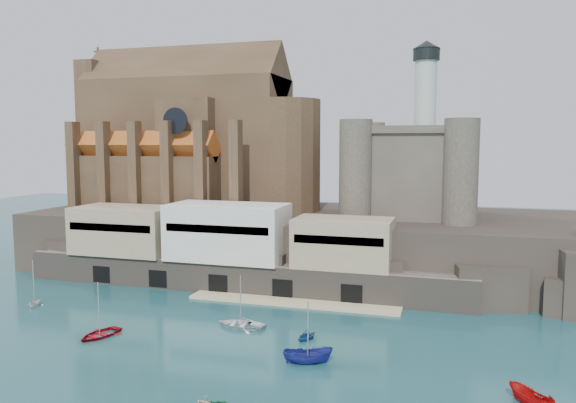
# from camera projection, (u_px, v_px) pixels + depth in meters

# --- Properties ---
(ground) EXTENTS (300.00, 300.00, 0.00)m
(ground) POSITION_uv_depth(u_px,v_px,m) (230.00, 347.00, 61.79)
(ground) COLOR #17474E
(ground) RESTS_ON ground
(promontory) EXTENTS (100.00, 36.00, 10.00)m
(promontory) POSITION_uv_depth(u_px,v_px,m) (315.00, 242.00, 98.84)
(promontory) COLOR black
(promontory) RESTS_ON ground
(quay) EXTENTS (70.00, 12.00, 13.05)m
(quay) POSITION_uv_depth(u_px,v_px,m) (226.00, 249.00, 86.03)
(quay) COLOR #6C6156
(quay) RESTS_ON ground
(church) EXTENTS (47.00, 25.93, 30.51)m
(church) POSITION_uv_depth(u_px,v_px,m) (196.00, 144.00, 106.18)
(church) COLOR #453220
(church) RESTS_ON promontory
(castle_keep) EXTENTS (21.20, 21.20, 29.30)m
(castle_keep) POSITION_uv_depth(u_px,v_px,m) (411.00, 167.00, 94.41)
(castle_keep) COLOR #4B453B
(castle_keep) RESTS_ON promontory
(boat_0) EXTENTS (4.02, 2.08, 5.41)m
(boat_0) POSITION_uv_depth(u_px,v_px,m) (100.00, 336.00, 65.12)
(boat_0) COLOR #9F0712
(boat_0) RESTS_ON ground
(boat_2) EXTENTS (2.47, 2.44, 5.11)m
(boat_2) POSITION_uv_depth(u_px,v_px,m) (308.00, 363.00, 57.22)
(boat_2) COLOR navy
(boat_2) RESTS_ON ground
(boat_4) EXTENTS (3.02, 2.42, 3.05)m
(boat_4) POSITION_uv_depth(u_px,v_px,m) (35.00, 306.00, 77.20)
(boat_4) COLOR silver
(boat_4) RESTS_ON ground
(boat_6) EXTENTS (1.52, 4.40, 6.06)m
(boat_6) POSITION_uv_depth(u_px,v_px,m) (241.00, 327.00, 68.46)
(boat_6) COLOR white
(boat_6) RESTS_ON ground
(boat_7) EXTENTS (3.07, 2.55, 3.06)m
(boat_7) POSITION_uv_depth(u_px,v_px,m) (306.00, 339.00, 64.05)
(boat_7) COLOR navy
(boat_7) RESTS_ON ground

